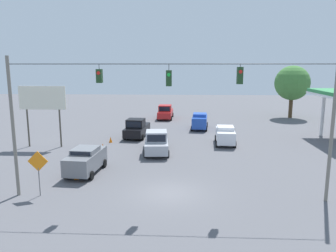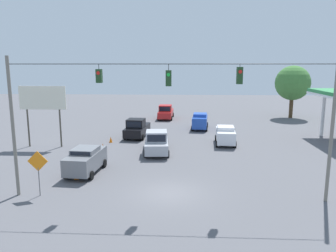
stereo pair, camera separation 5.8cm
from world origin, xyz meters
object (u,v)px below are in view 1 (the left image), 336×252
Objects in this scene: overhead_signal_span at (170,112)px; work_zone_sign at (38,165)px; pickup_truck_red_withflow_deep at (165,112)px; traffic_cone_fourth at (103,147)px; traffic_cone_nearest at (77,175)px; traffic_cone_second at (87,164)px; tree_horizon_left at (292,83)px; sedan_white_oncoming_far at (225,135)px; sedan_blue_oncoming_deep at (200,121)px; sedan_grey_parked_shoulder at (86,160)px; traffic_cone_fifth at (111,140)px; roadside_billboard at (42,102)px; traffic_cone_third at (96,154)px; pickup_truck_black_withflow_far at (137,128)px; pickup_truck_silver_withflow_mid at (157,142)px.

work_zone_sign is (8.05, 0.04, -3.30)m from overhead_signal_span.
pickup_truck_red_withflow_deep reaches higher than traffic_cone_fourth.
work_zone_sign is at bearing 66.80° from traffic_cone_nearest.
traffic_cone_nearest and traffic_cone_second have the same top height.
work_zone_sign is at bearing 51.70° from tree_horizon_left.
sedan_blue_oncoming_deep reaches higher than sedan_white_oncoming_far.
traffic_cone_nearest is at bearing 90.26° from traffic_cone_second.
sedan_grey_parked_shoulder is (11.51, 9.60, 0.03)m from sedan_white_oncoming_far.
sedan_white_oncoming_far is at bearing 105.41° from sedan_blue_oncoming_deep.
traffic_cone_fifth is 0.08× the size of tree_horizon_left.
traffic_cone_fifth is 14.39m from work_zone_sign.
overhead_signal_span is 3.16× the size of roadside_billboard.
traffic_cone_third is 33.87m from tree_horizon_left.
traffic_cone_second is 5.96m from work_zone_sign.
pickup_truck_black_withflow_far is (-2.02, -12.58, -0.03)m from sedan_grey_parked_shoulder.
traffic_cone_fifth is at bearing 36.38° from tree_horizon_left.
sedan_blue_oncoming_deep is at bearing -120.04° from traffic_cone_second.
sedan_grey_parked_shoulder is 1.62m from traffic_cone_nearest.
tree_horizon_left is at bearing -129.61° from traffic_cone_nearest.
pickup_truck_silver_withflow_mid is 28.80m from tree_horizon_left.
traffic_cone_second is 0.10× the size of roadside_billboard.
traffic_cone_third is 2.71m from traffic_cone_fourth.
traffic_cone_second is 9.92m from roadside_billboard.
traffic_cone_third is at bearing -85.16° from sedan_grey_parked_shoulder.
pickup_truck_silver_withflow_mid is at bearing 90.86° from pickup_truck_red_withflow_deep.
tree_horizon_left reaches higher than pickup_truck_red_withflow_deep.
sedan_grey_parked_shoulder is 6.78m from traffic_cone_fourth.
overhead_signal_span is at bearing -179.73° from work_zone_sign.
sedan_blue_oncoming_deep reaches higher than traffic_cone_second.
traffic_cone_fourth is 3.05m from traffic_cone_fifth.
pickup_truck_silver_withflow_mid is (-4.79, -6.07, -0.03)m from sedan_grey_parked_shoulder.
sedan_grey_parked_shoulder is 12.74m from pickup_truck_black_withflow_far.
traffic_cone_second is (2.30, 11.48, -0.67)m from pickup_truck_black_withflow_far.
traffic_cone_second is at bearing 132.92° from roadside_billboard.
traffic_cone_third is (0.07, -5.46, 0.00)m from traffic_cone_nearest.
traffic_cone_nearest is at bearing 43.16° from sedan_white_oncoming_far.
traffic_cone_fifth is at bearing -91.52° from traffic_cone_fourth.
tree_horizon_left is at bearing -143.62° from traffic_cone_fifth.
sedan_blue_oncoming_deep is (-4.51, -11.58, 0.06)m from pickup_truck_silver_withflow_mid.
traffic_cone_nearest and traffic_cone_third have the same top height.
tree_horizon_left is at bearing -145.50° from pickup_truck_black_withflow_far.
pickup_truck_black_withflow_far is at bearing -112.66° from traffic_cone_fourth.
pickup_truck_black_withflow_far reaches higher than traffic_cone_fourth.
sedan_white_oncoming_far is 0.73× the size of pickup_truck_silver_withflow_mid.
traffic_cone_second is (9.57, 16.55, -0.73)m from sedan_blue_oncoming_deep.
sedan_blue_oncoming_deep is at bearing -147.65° from roadside_billboard.
sedan_blue_oncoming_deep is (-2.81, -22.09, -4.25)m from overhead_signal_span.
sedan_white_oncoming_far reaches higher than traffic_cone_nearest.
sedan_blue_oncoming_deep is 0.82× the size of pickup_truck_black_withflow_far.
work_zone_sign reaches higher than traffic_cone_third.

